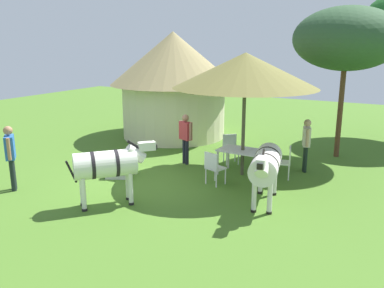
{
  "coord_description": "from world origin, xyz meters",
  "views": [
    {
      "loc": [
        5.67,
        -8.85,
        3.72
      ],
      "look_at": [
        0.59,
        0.53,
        1.0
      ],
      "focal_mm": 37.59,
      "sensor_mm": 36.0,
      "label": 1
    }
  ],
  "objects_px": {
    "patio_chair_near_lawn": "(214,166)",
    "acacia_tree_behind_hut": "(347,39)",
    "patio_chair_east_end": "(230,147)",
    "patio_chair_west_end": "(286,160)",
    "standing_watcher": "(10,152)",
    "zebra_by_umbrella": "(108,165)",
    "shade_umbrella": "(245,70)",
    "zebra_nearest_camera": "(266,165)",
    "guest_behind_table": "(306,140)",
    "thatched_hut": "(173,80)",
    "guest_beside_umbrella": "(186,134)",
    "striped_lounge_chair": "(120,168)",
    "patio_dining_table": "(243,153)"
  },
  "relations": [
    {
      "from": "patio_chair_near_lawn",
      "to": "thatched_hut",
      "type": "bearing_deg",
      "value": 148.56
    },
    {
      "from": "zebra_nearest_camera",
      "to": "acacia_tree_behind_hut",
      "type": "distance_m",
      "value": 5.87
    },
    {
      "from": "thatched_hut",
      "to": "zebra_nearest_camera",
      "type": "bearing_deg",
      "value": -42.7
    },
    {
      "from": "standing_watcher",
      "to": "zebra_by_umbrella",
      "type": "xyz_separation_m",
      "value": [
        2.81,
        0.41,
        -0.03
      ]
    },
    {
      "from": "patio_dining_table",
      "to": "patio_chair_near_lawn",
      "type": "distance_m",
      "value": 1.22
    },
    {
      "from": "zebra_nearest_camera",
      "to": "zebra_by_umbrella",
      "type": "distance_m",
      "value": 3.64
    },
    {
      "from": "patio_chair_west_end",
      "to": "acacia_tree_behind_hut",
      "type": "distance_m",
      "value": 4.54
    },
    {
      "from": "patio_dining_table",
      "to": "acacia_tree_behind_hut",
      "type": "relative_size",
      "value": 0.29
    },
    {
      "from": "acacia_tree_behind_hut",
      "to": "patio_chair_west_end",
      "type": "bearing_deg",
      "value": -106.54
    },
    {
      "from": "shade_umbrella",
      "to": "acacia_tree_behind_hut",
      "type": "relative_size",
      "value": 0.83
    },
    {
      "from": "thatched_hut",
      "to": "patio_dining_table",
      "type": "distance_m",
      "value": 5.66
    },
    {
      "from": "zebra_nearest_camera",
      "to": "patio_chair_east_end",
      "type": "bearing_deg",
      "value": -65.26
    },
    {
      "from": "zebra_by_umbrella",
      "to": "thatched_hut",
      "type": "bearing_deg",
      "value": 150.73
    },
    {
      "from": "zebra_by_umbrella",
      "to": "standing_watcher",
      "type": "bearing_deg",
      "value": -129.86
    },
    {
      "from": "standing_watcher",
      "to": "zebra_by_umbrella",
      "type": "bearing_deg",
      "value": 51.02
    },
    {
      "from": "patio_dining_table",
      "to": "patio_chair_east_end",
      "type": "bearing_deg",
      "value": 129.6
    },
    {
      "from": "patio_chair_east_end",
      "to": "zebra_by_umbrella",
      "type": "distance_m",
      "value": 4.65
    },
    {
      "from": "patio_chair_near_lawn",
      "to": "acacia_tree_behind_hut",
      "type": "distance_m",
      "value": 6.04
    },
    {
      "from": "patio_chair_near_lawn",
      "to": "acacia_tree_behind_hut",
      "type": "bearing_deg",
      "value": 78.88
    },
    {
      "from": "patio_chair_west_end",
      "to": "zebra_nearest_camera",
      "type": "height_order",
      "value": "zebra_nearest_camera"
    },
    {
      "from": "guest_beside_umbrella",
      "to": "acacia_tree_behind_hut",
      "type": "bearing_deg",
      "value": -119.1
    },
    {
      "from": "guest_behind_table",
      "to": "shade_umbrella",
      "type": "bearing_deg",
      "value": 109.51
    },
    {
      "from": "thatched_hut",
      "to": "patio_chair_near_lawn",
      "type": "xyz_separation_m",
      "value": [
        3.92,
        -4.49,
        -1.74
      ]
    },
    {
      "from": "shade_umbrella",
      "to": "guest_beside_umbrella",
      "type": "bearing_deg",
      "value": 175.29
    },
    {
      "from": "patio_chair_near_lawn",
      "to": "zebra_nearest_camera",
      "type": "distance_m",
      "value": 1.79
    },
    {
      "from": "patio_chair_east_end",
      "to": "shade_umbrella",
      "type": "bearing_deg",
      "value": 90.0
    },
    {
      "from": "thatched_hut",
      "to": "patio_chair_west_end",
      "type": "bearing_deg",
      "value": -29.12
    },
    {
      "from": "standing_watcher",
      "to": "zebra_nearest_camera",
      "type": "xyz_separation_m",
      "value": [
        5.99,
        2.18,
        -0.05
      ]
    },
    {
      "from": "shade_umbrella",
      "to": "patio_chair_west_end",
      "type": "bearing_deg",
      "value": 14.29
    },
    {
      "from": "guest_behind_table",
      "to": "acacia_tree_behind_hut",
      "type": "height_order",
      "value": "acacia_tree_behind_hut"
    },
    {
      "from": "patio_chair_east_end",
      "to": "zebra_by_umbrella",
      "type": "bearing_deg",
      "value": 35.96
    },
    {
      "from": "patio_chair_east_end",
      "to": "patio_chair_west_end",
      "type": "bearing_deg",
      "value": 122.35
    },
    {
      "from": "patio_dining_table",
      "to": "guest_behind_table",
      "type": "relative_size",
      "value": 0.89
    },
    {
      "from": "patio_chair_west_end",
      "to": "guest_behind_table",
      "type": "height_order",
      "value": "guest_behind_table"
    },
    {
      "from": "guest_behind_table",
      "to": "zebra_by_umbrella",
      "type": "height_order",
      "value": "guest_behind_table"
    },
    {
      "from": "patio_chair_near_lawn",
      "to": "striped_lounge_chair",
      "type": "bearing_deg",
      "value": -148.47
    },
    {
      "from": "thatched_hut",
      "to": "standing_watcher",
      "type": "distance_m",
      "value": 7.41
    },
    {
      "from": "patio_dining_table",
      "to": "guest_behind_table",
      "type": "bearing_deg",
      "value": 37.78
    },
    {
      "from": "thatched_hut",
      "to": "patio_chair_east_end",
      "type": "bearing_deg",
      "value": -34.42
    },
    {
      "from": "shade_umbrella",
      "to": "zebra_by_umbrella",
      "type": "xyz_separation_m",
      "value": [
        -1.92,
        -3.54,
        -1.99
      ]
    },
    {
      "from": "zebra_by_umbrella",
      "to": "patio_dining_table",
      "type": "bearing_deg",
      "value": 103.33
    },
    {
      "from": "guest_behind_table",
      "to": "patio_chair_east_end",
      "type": "bearing_deg",
      "value": 77.63
    },
    {
      "from": "guest_behind_table",
      "to": "standing_watcher",
      "type": "distance_m",
      "value": 8.07
    },
    {
      "from": "patio_chair_west_end",
      "to": "patio_chair_east_end",
      "type": "height_order",
      "value": "same"
    },
    {
      "from": "thatched_hut",
      "to": "patio_chair_east_end",
      "type": "xyz_separation_m",
      "value": [
        3.51,
        -2.4,
        -1.74
      ]
    },
    {
      "from": "guest_behind_table",
      "to": "standing_watcher",
      "type": "xyz_separation_m",
      "value": [
        -6.24,
        -5.12,
        0.07
      ]
    },
    {
      "from": "patio_dining_table",
      "to": "thatched_hut",
      "type": "bearing_deg",
      "value": 142.06
    },
    {
      "from": "striped_lounge_chair",
      "to": "patio_chair_west_end",
      "type": "bearing_deg",
      "value": -89.98
    },
    {
      "from": "guest_behind_table",
      "to": "zebra_nearest_camera",
      "type": "xyz_separation_m",
      "value": [
        -0.25,
        -2.94,
        0.02
      ]
    },
    {
      "from": "guest_behind_table",
      "to": "patio_chair_west_end",
      "type": "bearing_deg",
      "value": 140.71
    }
  ]
}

